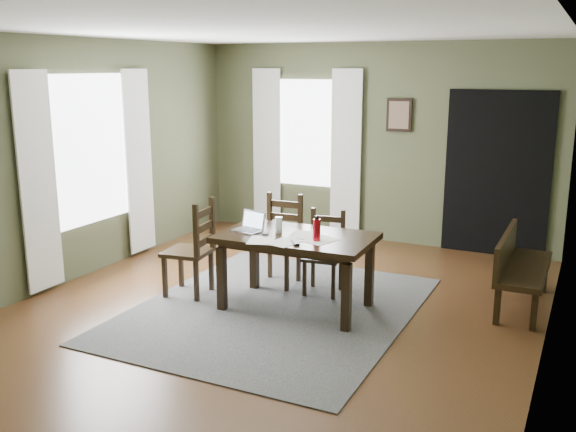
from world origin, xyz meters
The scene contains 25 objects.
ground centered at (0.00, 0.00, -0.01)m, with size 5.00×6.00×0.01m.
room_shell centered at (0.00, 0.00, 1.80)m, with size 5.02×6.02×2.71m.
rug centered at (0.00, 0.00, 0.01)m, with size 2.60×3.20×0.01m.
dining_table centered at (0.18, 0.12, 0.67)m, with size 1.53×0.94×0.75m.
chair_end centered at (-0.97, 0.00, 0.51)m, with size 0.51×0.50×1.03m.
chair_back_left centered at (-0.31, 0.74, 0.49)m, with size 0.46×0.46×0.99m.
chair_back_right centered at (0.25, 0.68, 0.44)m, with size 0.43×0.43×0.88m.
bench centered at (2.15, 1.14, 0.45)m, with size 0.43×1.35×0.76m.
laptop centered at (-0.32, 0.08, 0.81)m, with size 0.33×0.28×0.20m.
computer_mouse centered at (-0.09, -0.03, 0.78)m, with size 0.05×0.09×0.03m, color #3F3F42.
tv_remote centered at (0.29, -0.16, 0.77)m, with size 0.05×0.19×0.02m, color black.
drinking_glass centered at (-0.02, 0.13, 0.84)m, with size 0.07×0.07×0.16m, color silver.
water_bottle centered at (0.44, 0.01, 0.88)m, with size 0.08×0.08×0.25m.
paper_b centered at (0.19, -0.17, 0.77)m, with size 0.24×0.32×0.00m, color white.
paper_c centered at (0.23, 0.15, 0.77)m, with size 0.23×0.31×0.00m, color white.
paper_d centered at (0.47, 0.04, 0.77)m, with size 0.24×0.31×0.00m, color white.
paper_e centered at (-0.04, -0.20, 0.77)m, with size 0.24×0.31×0.00m, color white.
window_left centered at (-2.47, 0.20, 1.45)m, with size 0.01×1.30×1.70m.
window_back centered at (-1.00, 2.97, 1.45)m, with size 1.00×0.01×1.50m.
curtain_left_near centered at (-2.44, -0.62, 1.20)m, with size 0.03×0.48×2.30m.
curtain_left_far centered at (-2.44, 1.02, 1.20)m, with size 0.03×0.48×2.30m.
curtain_back_left centered at (-1.62, 2.94, 1.20)m, with size 0.44×0.03×2.30m.
curtain_back_right centered at (-0.38, 2.94, 1.20)m, with size 0.44×0.03×2.30m.
framed_picture centered at (0.35, 2.97, 1.75)m, with size 0.34×0.03×0.44m.
doorway_back centered at (1.65, 2.97, 1.05)m, with size 1.30×0.03×2.10m.
Camera 1 is at (2.75, -5.39, 2.38)m, focal length 40.00 mm.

